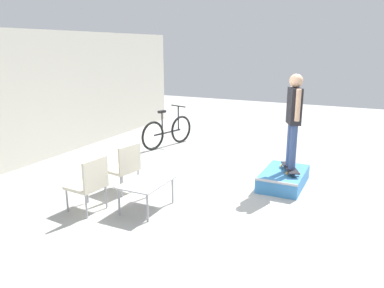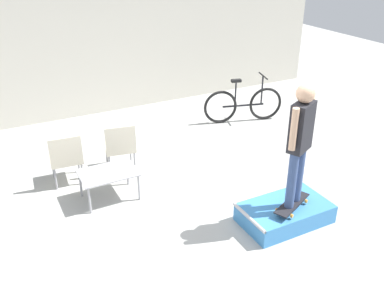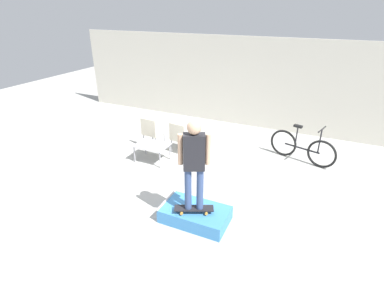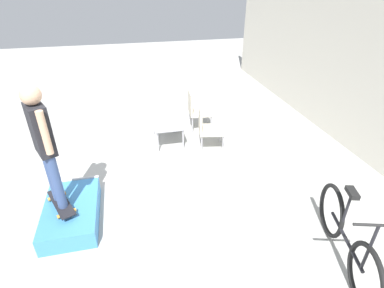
{
  "view_description": "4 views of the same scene",
  "coord_description": "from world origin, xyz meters",
  "px_view_note": "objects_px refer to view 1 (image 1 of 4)",
  "views": [
    {
      "loc": [
        -5.79,
        -2.35,
        2.65
      ],
      "look_at": [
        0.17,
        0.57,
        0.89
      ],
      "focal_mm": 35.0,
      "sensor_mm": 36.0,
      "label": 1
    },
    {
      "loc": [
        -2.45,
        -4.93,
        3.82
      ],
      "look_at": [
        0.41,
        0.57,
        0.8
      ],
      "focal_mm": 40.0,
      "sensor_mm": 36.0,
      "label": 2
    },
    {
      "loc": [
        3.12,
        -5.27,
        3.89
      ],
      "look_at": [
        0.28,
        0.83,
        0.76
      ],
      "focal_mm": 28.0,
      "sensor_mm": 36.0,
      "label": 3
    },
    {
      "loc": [
        4.9,
        0.08,
        3.29
      ],
      "look_at": [
        0.63,
        1.06,
        0.78
      ],
      "focal_mm": 28.0,
      "sensor_mm": 36.0,
      "label": 4
    }
  ],
  "objects_px": {
    "skateboard_on_ramp": "(290,168)",
    "patio_chair_left": "(90,182)",
    "skate_ramp_box": "(284,178)",
    "patio_chair_right": "(124,166)",
    "person_skater": "(294,113)",
    "bicycle": "(168,132)",
    "coffee_table": "(146,185)"
  },
  "relations": [
    {
      "from": "coffee_table",
      "to": "bicycle",
      "type": "height_order",
      "value": "bicycle"
    },
    {
      "from": "patio_chair_right",
      "to": "coffee_table",
      "type": "bearing_deg",
      "value": 69.32
    },
    {
      "from": "skateboard_on_ramp",
      "to": "person_skater",
      "type": "distance_m",
      "value": 1.06
    },
    {
      "from": "patio_chair_left",
      "to": "bicycle",
      "type": "bearing_deg",
      "value": -162.45
    },
    {
      "from": "skate_ramp_box",
      "to": "person_skater",
      "type": "height_order",
      "value": "person_skater"
    },
    {
      "from": "skate_ramp_box",
      "to": "bicycle",
      "type": "height_order",
      "value": "bicycle"
    },
    {
      "from": "coffee_table",
      "to": "bicycle",
      "type": "bearing_deg",
      "value": 24.79
    },
    {
      "from": "skateboard_on_ramp",
      "to": "coffee_table",
      "type": "height_order",
      "value": "coffee_table"
    },
    {
      "from": "coffee_table",
      "to": "bicycle",
      "type": "xyz_separation_m",
      "value": [
        3.67,
        1.69,
        -0.02
      ]
    },
    {
      "from": "bicycle",
      "to": "skate_ramp_box",
      "type": "bearing_deg",
      "value": -98.4
    },
    {
      "from": "patio_chair_right",
      "to": "person_skater",
      "type": "bearing_deg",
      "value": 131.91
    },
    {
      "from": "skateboard_on_ramp",
      "to": "patio_chair_left",
      "type": "distance_m",
      "value": 3.73
    },
    {
      "from": "patio_chair_left",
      "to": "patio_chair_right",
      "type": "bearing_deg",
      "value": -174.94
    },
    {
      "from": "patio_chair_left",
      "to": "skate_ramp_box",
      "type": "bearing_deg",
      "value": 140.13
    },
    {
      "from": "skate_ramp_box",
      "to": "skateboard_on_ramp",
      "type": "relative_size",
      "value": 1.73
    },
    {
      "from": "skateboard_on_ramp",
      "to": "patio_chair_left",
      "type": "xyz_separation_m",
      "value": [
        -2.6,
        2.67,
        0.15
      ]
    },
    {
      "from": "skate_ramp_box",
      "to": "patio_chair_right",
      "type": "distance_m",
      "value": 3.07
    },
    {
      "from": "person_skater",
      "to": "coffee_table",
      "type": "bearing_deg",
      "value": 112.83
    },
    {
      "from": "person_skater",
      "to": "patio_chair_right",
      "type": "distance_m",
      "value": 3.28
    },
    {
      "from": "skate_ramp_box",
      "to": "patio_chair_left",
      "type": "height_order",
      "value": "patio_chair_left"
    },
    {
      "from": "patio_chair_right",
      "to": "bicycle",
      "type": "distance_m",
      "value": 3.34
    },
    {
      "from": "bicycle",
      "to": "person_skater",
      "type": "bearing_deg",
      "value": -97.45
    },
    {
      "from": "skate_ramp_box",
      "to": "patio_chair_right",
      "type": "bearing_deg",
      "value": 122.48
    },
    {
      "from": "person_skater",
      "to": "patio_chair_right",
      "type": "height_order",
      "value": "person_skater"
    },
    {
      "from": "skate_ramp_box",
      "to": "bicycle",
      "type": "bearing_deg",
      "value": 65.72
    },
    {
      "from": "patio_chair_left",
      "to": "patio_chair_right",
      "type": "relative_size",
      "value": 1.0
    },
    {
      "from": "skate_ramp_box",
      "to": "bicycle",
      "type": "distance_m",
      "value": 3.84
    },
    {
      "from": "bicycle",
      "to": "patio_chair_right",
      "type": "bearing_deg",
      "value": -148.07
    },
    {
      "from": "skate_ramp_box",
      "to": "bicycle",
      "type": "relative_size",
      "value": 0.75
    },
    {
      "from": "skateboard_on_ramp",
      "to": "patio_chair_left",
      "type": "height_order",
      "value": "patio_chair_left"
    },
    {
      "from": "person_skater",
      "to": "bicycle",
      "type": "xyz_separation_m",
      "value": [
        1.55,
        3.6,
        -1.03
      ]
    },
    {
      "from": "skate_ramp_box",
      "to": "patio_chair_left",
      "type": "relative_size",
      "value": 1.45
    }
  ]
}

